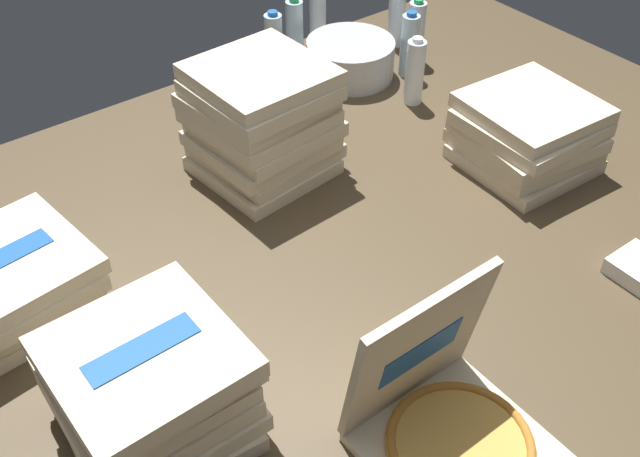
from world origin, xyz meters
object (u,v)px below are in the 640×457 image
(water_bottle_0, at_px, (409,45))
(napkin_pile, at_px, (640,269))
(water_bottle_4, at_px, (416,32))
(water_bottle_6, at_px, (318,13))
(pizza_stack_left_mid, at_px, (527,134))
(pizza_stack_right_far, at_px, (10,284))
(pizza_stack_center_far, at_px, (150,387))
(water_bottle_5, at_px, (295,30))
(pizza_stack_left_near, at_px, (262,121))
(ice_bucket, at_px, (350,59))
(water_bottle_3, at_px, (274,44))
(water_bottle_2, at_px, (396,17))
(water_bottle_1, at_px, (415,72))
(open_pizza_box, at_px, (448,420))

(water_bottle_0, height_order, napkin_pile, water_bottle_0)
(water_bottle_4, bearing_deg, water_bottle_6, 118.70)
(pizza_stack_left_mid, xyz_separation_m, pizza_stack_right_far, (-1.50, 0.35, -0.02))
(pizza_stack_center_far, height_order, water_bottle_0, pizza_stack_center_far)
(water_bottle_5, bearing_deg, water_bottle_6, 22.92)
(water_bottle_4, bearing_deg, pizza_stack_right_far, -168.15)
(pizza_stack_left_mid, relative_size, pizza_stack_left_near, 0.98)
(water_bottle_4, distance_m, water_bottle_6, 0.41)
(ice_bucket, relative_size, water_bottle_3, 1.32)
(pizza_stack_left_mid, xyz_separation_m, water_bottle_4, (0.19, 0.71, 0.01))
(ice_bucket, bearing_deg, napkin_pile, -92.83)
(water_bottle_2, relative_size, water_bottle_5, 1.00)
(water_bottle_3, bearing_deg, water_bottle_6, 21.72)
(water_bottle_6, height_order, napkin_pile, water_bottle_6)
(water_bottle_2, bearing_deg, pizza_stack_left_near, -156.87)
(pizza_stack_center_far, xyz_separation_m, pizza_stack_right_far, (-0.12, 0.52, -0.04))
(water_bottle_1, bearing_deg, napkin_pile, -96.81)
(water_bottle_3, distance_m, water_bottle_6, 0.31)
(pizza_stack_center_far, distance_m, pizza_stack_left_near, 0.96)
(napkin_pile, bearing_deg, pizza_stack_center_far, 163.80)
(water_bottle_0, xyz_separation_m, water_bottle_6, (-0.10, 0.42, 0.00))
(water_bottle_3, bearing_deg, water_bottle_0, -37.81)
(open_pizza_box, height_order, pizza_stack_center_far, open_pizza_box)
(ice_bucket, bearing_deg, pizza_stack_right_far, -163.79)
(pizza_stack_center_far, relative_size, water_bottle_2, 1.60)
(pizza_stack_left_mid, distance_m, water_bottle_6, 1.06)
(pizza_stack_left_mid, relative_size, pizza_stack_right_far, 1.00)
(open_pizza_box, relative_size, water_bottle_3, 1.53)
(water_bottle_5, bearing_deg, napkin_pile, -89.14)
(water_bottle_0, xyz_separation_m, water_bottle_4, (0.09, 0.06, 0.00))
(water_bottle_0, xyz_separation_m, water_bottle_3, (-0.39, 0.30, 0.00))
(ice_bucket, bearing_deg, water_bottle_0, -34.66)
(pizza_stack_left_near, relative_size, water_bottle_6, 1.68)
(napkin_pile, bearing_deg, water_bottle_6, 85.00)
(ice_bucket, xyz_separation_m, water_bottle_0, (0.18, -0.12, 0.05))
(open_pizza_box, height_order, water_bottle_1, open_pizza_box)
(pizza_stack_left_near, height_order, water_bottle_5, pizza_stack_left_near)
(water_bottle_1, relative_size, water_bottle_5, 1.00)
(open_pizza_box, relative_size, ice_bucket, 1.16)
(water_bottle_2, distance_m, water_bottle_5, 0.41)
(pizza_stack_left_mid, relative_size, napkin_pile, 2.96)
(pizza_stack_right_far, distance_m, water_bottle_4, 1.73)
(pizza_stack_right_far, bearing_deg, pizza_stack_left_mid, -13.28)
(water_bottle_3, distance_m, water_bottle_4, 0.54)
(water_bottle_2, height_order, water_bottle_4, same)
(pizza_stack_center_far, distance_m, water_bottle_1, 1.51)
(open_pizza_box, distance_m, pizza_stack_center_far, 0.63)
(water_bottle_5, bearing_deg, pizza_stack_left_near, -133.65)
(pizza_stack_left_mid, height_order, water_bottle_1, water_bottle_1)
(pizza_stack_left_near, bearing_deg, water_bottle_1, 1.27)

